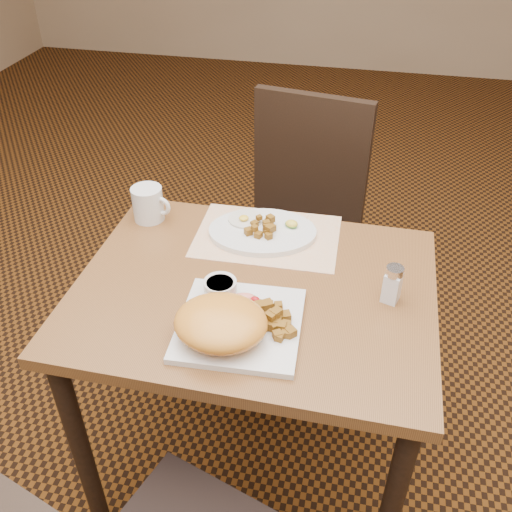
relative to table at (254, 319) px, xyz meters
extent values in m
plane|color=black|center=(0.00, 0.00, -0.64)|extent=(8.00, 8.00, 0.00)
cube|color=brown|center=(0.00, 0.00, 0.09)|extent=(0.90, 0.70, 0.03)
cylinder|color=black|center=(-0.40, -0.30, -0.28)|extent=(0.05, 0.05, 0.71)
cylinder|color=black|center=(-0.40, 0.30, -0.28)|extent=(0.05, 0.05, 0.71)
cylinder|color=black|center=(0.40, 0.30, -0.28)|extent=(0.05, 0.05, 0.71)
cube|color=black|center=(0.00, 0.57, -0.19)|extent=(0.48, 0.48, 0.05)
cylinder|color=black|center=(0.21, 0.71, -0.43)|extent=(0.04, 0.04, 0.42)
cylinder|color=black|center=(0.15, 0.36, -0.43)|extent=(0.04, 0.04, 0.42)
cylinder|color=black|center=(-0.14, 0.77, -0.43)|extent=(0.04, 0.04, 0.42)
cylinder|color=black|center=(-0.20, 0.42, -0.43)|extent=(0.04, 0.04, 0.42)
cube|color=black|center=(0.04, 0.76, 0.08)|extent=(0.42, 0.11, 0.50)
cube|color=white|center=(-0.01, 0.22, 0.11)|extent=(0.41, 0.29, 0.00)
cube|color=silver|center=(0.00, -0.15, 0.12)|extent=(0.30, 0.30, 0.02)
ellipsoid|color=orange|center=(-0.03, -0.20, 0.16)|extent=(0.21, 0.19, 0.08)
ellipsoid|color=orange|center=(0.00, -0.22, 0.14)|extent=(0.08, 0.07, 0.03)
ellipsoid|color=orange|center=(-0.09, -0.17, 0.14)|extent=(0.08, 0.07, 0.03)
cylinder|color=silver|center=(-0.07, -0.07, 0.15)|extent=(0.08, 0.08, 0.04)
cylinder|color=beige|center=(-0.07, -0.07, 0.17)|extent=(0.07, 0.07, 0.01)
ellipsoid|color=#387223|center=(0.01, -0.07, 0.13)|extent=(0.04, 0.03, 0.01)
ellipsoid|color=red|center=(0.02, -0.09, 0.14)|extent=(0.03, 0.03, 0.03)
ellipsoid|color=#F28C72|center=(-0.01, -0.08, 0.14)|extent=(0.07, 0.05, 0.02)
cylinder|color=white|center=(-0.08, 0.27, 0.13)|extent=(0.10, 0.10, 0.01)
ellipsoid|color=yellow|center=(-0.09, 0.26, 0.14)|extent=(0.03, 0.03, 0.01)
ellipsoid|color=#387223|center=(0.05, 0.26, 0.13)|extent=(0.05, 0.04, 0.01)
ellipsoid|color=yellow|center=(0.05, 0.26, 0.14)|extent=(0.04, 0.04, 0.02)
cube|color=white|center=(0.34, 0.02, 0.15)|extent=(0.05, 0.05, 0.08)
cylinder|color=silver|center=(0.34, 0.02, 0.20)|extent=(0.05, 0.05, 0.02)
cylinder|color=silver|center=(-0.37, 0.24, 0.16)|extent=(0.09, 0.09, 0.10)
torus|color=silver|center=(-0.33, 0.23, 0.16)|extent=(0.06, 0.02, 0.06)
cube|color=#8D5C16|center=(0.10, -0.12, 0.14)|extent=(0.03, 0.03, 0.02)
cube|color=#8D5C16|center=(0.08, -0.14, 0.15)|extent=(0.03, 0.03, 0.02)
cube|color=#8D5C16|center=(0.09, -0.18, 0.13)|extent=(0.03, 0.03, 0.02)
cube|color=#8D5C16|center=(0.03, -0.11, 0.14)|extent=(0.03, 0.03, 0.03)
cube|color=#8D5C16|center=(0.05, -0.09, 0.13)|extent=(0.02, 0.02, 0.02)
cube|color=#8D5C16|center=(0.07, -0.16, 0.14)|extent=(0.03, 0.02, 0.02)
cube|color=#8D5C16|center=(0.08, -0.13, 0.13)|extent=(0.03, 0.03, 0.02)
cube|color=#8D5C16|center=(0.05, -0.16, 0.14)|extent=(0.03, 0.03, 0.02)
cube|color=#8D5C16|center=(0.08, -0.15, 0.13)|extent=(0.03, 0.03, 0.02)
cube|color=#8D5C16|center=(0.08, -0.14, 0.14)|extent=(0.02, 0.02, 0.02)
cube|color=#8D5C16|center=(0.08, -0.13, 0.14)|extent=(0.03, 0.03, 0.02)
cube|color=#8D5C16|center=(0.12, -0.17, 0.14)|extent=(0.03, 0.03, 0.02)
cube|color=#8D5C16|center=(0.08, -0.14, 0.14)|extent=(0.03, 0.03, 0.02)
cube|color=#8D5C16|center=(0.08, -0.12, 0.13)|extent=(0.03, 0.03, 0.02)
cube|color=#8D5C16|center=(0.11, -0.17, 0.13)|extent=(0.02, 0.02, 0.02)
cube|color=#8D5C16|center=(0.08, -0.15, 0.13)|extent=(0.03, 0.03, 0.02)
cube|color=#8D5C16|center=(0.08, -0.09, 0.13)|extent=(0.02, 0.02, 0.02)
cube|color=#8D5C16|center=(0.08, -0.13, 0.15)|extent=(0.03, 0.03, 0.02)
cube|color=#8D5C16|center=(0.05, -0.10, 0.14)|extent=(0.03, 0.03, 0.03)
cube|color=#8D5C16|center=(0.08, -0.16, 0.14)|extent=(0.03, 0.03, 0.02)
cube|color=#8D5C16|center=(0.10, -0.19, 0.13)|extent=(0.02, 0.02, 0.02)
cube|color=#8D5C16|center=(0.09, -0.13, 0.13)|extent=(0.02, 0.02, 0.01)
cube|color=#8D5C16|center=(0.10, -0.16, 0.14)|extent=(0.02, 0.02, 0.02)
cube|color=#8D5C16|center=(0.11, -0.15, 0.13)|extent=(0.02, 0.02, 0.02)
cube|color=#8D5C16|center=(0.07, -0.12, 0.13)|extent=(0.02, 0.02, 0.02)
cube|color=#8D5C16|center=(0.07, -0.14, 0.15)|extent=(0.03, 0.03, 0.02)
cube|color=#8D5C16|center=(0.04, -0.10, 0.14)|extent=(0.03, 0.03, 0.02)
cube|color=#8D5C16|center=(-0.03, 0.19, 0.14)|extent=(0.02, 0.02, 0.02)
cube|color=#8D5C16|center=(0.00, 0.23, 0.14)|extent=(0.03, 0.03, 0.02)
cube|color=#8D5C16|center=(-0.01, 0.26, 0.14)|extent=(0.02, 0.02, 0.02)
cube|color=#8D5C16|center=(0.00, 0.21, 0.15)|extent=(0.03, 0.03, 0.02)
cube|color=#8D5C16|center=(-0.01, 0.22, 0.15)|extent=(0.02, 0.02, 0.01)
cube|color=#8D5C16|center=(-0.06, 0.20, 0.14)|extent=(0.03, 0.03, 0.02)
cube|color=#8D5C16|center=(-0.02, 0.23, 0.15)|extent=(0.03, 0.02, 0.02)
cube|color=#8D5C16|center=(-0.01, 0.25, 0.15)|extent=(0.03, 0.03, 0.02)
cube|color=#8D5C16|center=(-0.01, 0.21, 0.14)|extent=(0.02, 0.02, 0.02)
cube|color=#8D5C16|center=(0.00, 0.19, 0.14)|extent=(0.02, 0.02, 0.02)
cube|color=#8D5C16|center=(-0.05, 0.24, 0.14)|extent=(0.03, 0.03, 0.01)
cube|color=#8D5C16|center=(-0.01, 0.23, 0.14)|extent=(0.02, 0.02, 0.02)
cube|color=#8D5C16|center=(-0.04, 0.26, 0.15)|extent=(0.02, 0.02, 0.01)
cube|color=#8D5C16|center=(-0.01, 0.22, 0.14)|extent=(0.03, 0.03, 0.02)
cube|color=#8D5C16|center=(-0.04, 0.20, 0.15)|extent=(0.02, 0.02, 0.02)
camera|label=1|loc=(0.24, -1.08, 1.03)|focal=40.00mm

